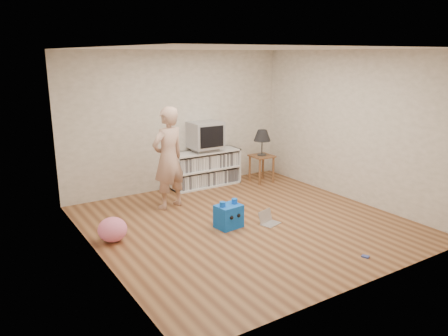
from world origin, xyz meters
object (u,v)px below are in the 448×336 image
object	(u,v)px
table_lamp	(262,136)
laptop	(268,220)
dvd_deck	(205,149)
plush_blue	(229,216)
plush_pink	(113,230)
side_table	(262,162)
person	(168,158)
media_unit	(205,168)
crt_tv	(205,135)

from	to	relation	value
table_lamp	laptop	distance (m)	2.44
dvd_deck	plush_blue	size ratio (longest dim) A/B	1.05
plush_blue	plush_pink	size ratio (longest dim) A/B	1.06
side_table	table_lamp	world-z (taller)	table_lamp
dvd_deck	person	xyz separation A→B (m)	(-1.14, -0.77, 0.12)
side_table	media_unit	bearing A→B (deg)	160.68
crt_tv	plush_blue	distance (m)	2.34
side_table	plush_blue	distance (m)	2.53
table_lamp	person	xyz separation A→B (m)	(-2.24, -0.40, -0.09)
table_lamp	laptop	bearing A→B (deg)	-124.60
plush_blue	plush_pink	world-z (taller)	plush_blue
plush_blue	plush_pink	distance (m)	1.69
dvd_deck	table_lamp	distance (m)	1.18
plush_blue	plush_pink	bearing A→B (deg)	157.99
crt_tv	table_lamp	distance (m)	1.16
crt_tv	table_lamp	xyz separation A→B (m)	(1.10, -0.37, -0.08)
crt_tv	plush_pink	size ratio (longest dim) A/B	1.49
side_table	laptop	xyz separation A→B (m)	(-1.29, -1.87, -0.36)
media_unit	plush_pink	xyz separation A→B (m)	(-2.41, -1.61, -0.18)
table_lamp	plush_pink	size ratio (longest dim) A/B	1.28
side_table	laptop	world-z (taller)	side_table
table_lamp	plush_pink	distance (m)	3.80
media_unit	person	xyz separation A→B (m)	(-1.14, -0.78, 0.51)
table_lamp	person	distance (m)	2.28
media_unit	crt_tv	distance (m)	0.67
dvd_deck	plush_blue	xyz separation A→B (m)	(-0.78, -2.04, -0.55)
media_unit	table_lamp	xyz separation A→B (m)	(1.10, -0.39, 0.59)
crt_tv	plush_pink	bearing A→B (deg)	-146.62
crt_tv	table_lamp	bearing A→B (deg)	-18.43
dvd_deck	person	bearing A→B (deg)	-146.15
dvd_deck	table_lamp	size ratio (longest dim) A/B	0.87
media_unit	dvd_deck	distance (m)	0.39
crt_tv	person	bearing A→B (deg)	-146.26
media_unit	plush_blue	size ratio (longest dim) A/B	3.28
plush_blue	table_lamp	bearing A→B (deg)	34.76
plush_blue	laptop	bearing A→B (deg)	-25.61
plush_blue	side_table	bearing A→B (deg)	34.76
dvd_deck	laptop	distance (m)	2.35
crt_tv	media_unit	bearing A→B (deg)	90.00
crt_tv	laptop	size ratio (longest dim) A/B	1.73
dvd_deck	person	world-z (taller)	person
table_lamp	person	bearing A→B (deg)	-169.98
side_table	crt_tv	bearing A→B (deg)	161.57
side_table	person	size ratio (longest dim) A/B	0.32
crt_tv	laptop	xyz separation A→B (m)	(-0.19, -2.24, -0.96)
table_lamp	side_table	bearing A→B (deg)	0.00
media_unit	dvd_deck	size ratio (longest dim) A/B	3.11
crt_tv	plush_pink	distance (m)	3.01
table_lamp	plush_pink	xyz separation A→B (m)	(-3.51, -1.22, -0.77)
media_unit	person	bearing A→B (deg)	-145.61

